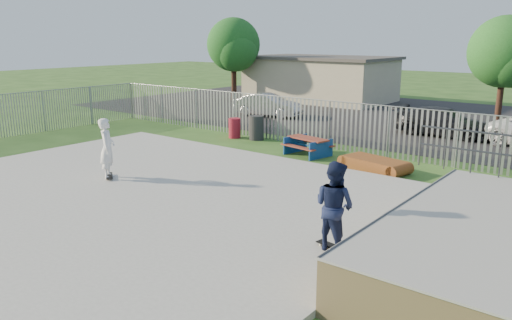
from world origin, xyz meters
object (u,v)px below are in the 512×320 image
Objects in this scene: funbox at (374,164)px; trash_bin_grey at (257,128)px; tree_mid at (505,52)px; picnic_table at (308,146)px; car_dark at (443,122)px; skater_navy at (334,206)px; skater_white at (107,148)px; tree_left at (234,45)px; car_silver at (268,105)px; trash_bin_red at (235,128)px.

trash_bin_grey reaches higher than funbox.
tree_mid is at bearing 96.55° from funbox.
funbox is (3.08, -0.50, -0.15)m from picnic_table.
skater_navy reaches higher than car_dark.
picnic_table is at bearing -18.40° from trash_bin_grey.
skater_white is (-6.04, -6.67, 0.91)m from funbox.
skater_navy and skater_white have the same top height.
skater_navy is (5.48, -7.57, 0.76)m from picnic_table.
funbox is 21.28m from tree_left.
funbox is 0.38× the size of tree_left.
tree_mid is at bearing -15.68° from car_dark.
car_dark reaches higher than trash_bin_grey.
trash_bin_grey is 12.55m from skater_navy.
tree_mid reaches higher than skater_white.
car_silver is 0.67× the size of tree_left.
car_silver is at bearing -155.69° from tree_mid.
tree_mid is (4.13, 12.03, 3.45)m from picnic_table.
trash_bin_grey is at bearing 133.39° from car_dark.
tree_mid reaches higher than funbox.
trash_bin_grey is at bearing 15.74° from trash_bin_red.
tree_left reaches higher than car_silver.
trash_bin_red is 9.81m from car_dark.
trash_bin_red is at bearing -164.26° from trash_bin_grey.
trash_bin_grey is (1.06, 0.30, 0.09)m from trash_bin_red.
funbox is at bearing -87.63° from skater_white.
car_dark is 17.68m from tree_left.
tree_mid reaches higher than trash_bin_red.
funbox is 6.80m from trash_bin_grey.
tree_mid is (7.64, 10.86, 3.26)m from trash_bin_grey.
tree_left is 3.08× the size of skater_navy.
tree_mid is at bearing 52.06° from trash_bin_red.
tree_mid reaches higher than picnic_table.
funbox is 0.50× the size of car_dark.
trash_bin_red is (-4.57, 0.87, 0.10)m from picnic_table.
car_silver is (-3.69, 5.74, 0.13)m from trash_bin_grey.
trash_bin_grey is 13.67m from tree_mid.
skater_white is at bearing -86.24° from trash_bin_grey.
trash_bin_grey is 0.27× the size of car_silver.
tree_left is at bearing 130.95° from trash_bin_red.
tree_mid is at bearing -65.76° from skater_white.
car_silver is at bearing 155.56° from funbox.
car_dark reaches higher than trash_bin_red.
car_silver reaches higher than car_dark.
trash_bin_red is 1.11m from trash_bin_grey.
skater_navy reaches higher than trash_bin_grey.
skater_white reaches higher than funbox.
trash_bin_grey is 0.57× the size of skater_white.
trash_bin_grey reaches higher than picnic_table.
tree_left is (-17.03, 12.18, 3.79)m from funbox.
trash_bin_red is 0.47× the size of skater_navy.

